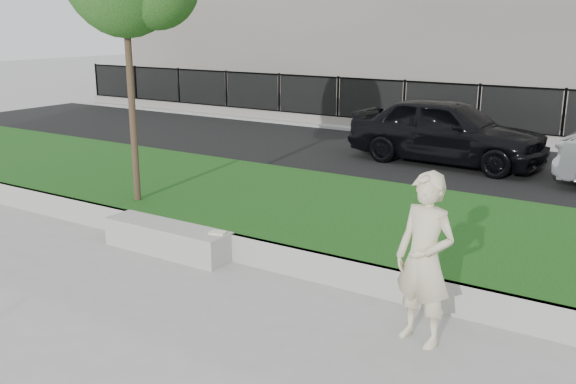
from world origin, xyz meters
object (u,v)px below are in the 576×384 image
Objects in this scene: man at (425,260)px; car_dark at (447,130)px; book at (218,233)px; stone_bench at (168,238)px.

car_dark is (-2.72, 8.44, -0.10)m from man.
car_dark is at bearing 70.27° from book.
book is at bearing 5.78° from stone_bench.
man is 8.30× the size of book.
stone_bench is 0.90m from book.
man is at bearing -7.64° from stone_bench.
man reaches higher than book.
man is 8.87m from car_dark.
book reaches higher than stone_bench.
man is 3.33m from book.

